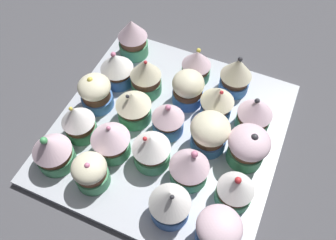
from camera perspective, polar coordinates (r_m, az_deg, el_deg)
The scene contains 24 objects.
ground_plane at distance 63.21cm, azimuth 0.00°, elevation -2.89°, with size 180.00×180.00×3.00cm, color #4C4C51.
baking_tray at distance 61.42cm, azimuth 0.00°, elevation -1.88°, with size 37.74×37.74×1.20cm.
cupcake_0 at distance 69.98cm, azimuth -5.72°, elevation 13.13°, with size 5.72×5.72×8.14cm.
cupcake_1 at distance 65.61cm, azimuth -8.25°, elevation 8.30°, with size 6.05×6.05×7.09cm.
cupcake_2 at distance 62.50cm, azimuth -11.75°, elevation 4.20°, with size 5.70×5.70×7.00cm.
cupcake_3 at distance 59.29cm, azimuth -14.30°, elevation -0.19°, with size 5.49×5.49×7.41cm.
cupcake_4 at distance 57.47cm, azimuth -18.24°, elevation -4.66°, with size 6.13×6.13×7.72cm.
cupcake_5 at distance 63.06cm, azimuth -3.62°, elevation 7.11°, with size 5.57×5.57×8.21cm.
cupcake_6 at distance 59.67cm, azimuth -5.72°, elevation 2.02°, with size 6.09×6.09×6.89cm.
cupcake_7 at distance 56.39cm, azimuth -9.26°, elevation -3.15°, with size 6.28×6.28×7.20cm.
cupcake_8 at distance 54.84cm, azimuth -12.41°, elevation -8.23°, with size 5.37×5.37×6.38cm.
cupcake_9 at distance 65.73cm, azimuth 4.59°, elevation 8.88°, with size 5.44×5.44×7.06cm.
cupcake_10 at distance 61.84cm, azimuth 3.24°, elevation 5.11°, with size 5.60×5.60×7.00cm.
cupcake_11 at distance 58.39cm, azimuth -0.12°, elevation 0.63°, with size 5.44×5.44×6.95cm.
cupcake_12 at distance 54.91cm, azimuth -2.94°, elevation -4.65°, with size 6.06×6.06×7.35cm.
cupcake_13 at distance 64.33cm, azimuth 10.97°, elevation 7.24°, with size 5.67×5.67×8.04cm.
cupcake_14 at distance 60.19cm, azimuth 7.97°, elevation 2.97°, with size 5.76×5.76×7.50cm.
cupcake_15 at distance 56.63cm, azimuth 6.74°, elevation -2.10°, with size 6.40×6.40×7.07cm.
cupcake_16 at distance 53.41cm, azimuth 3.48°, elevation -7.42°, with size 6.18×6.18×7.60cm.
cupcake_17 at distance 50.68cm, azimuth 0.32°, elevation -13.28°, with size 6.07×6.07×7.92cm.
cupcake_18 at distance 60.53cm, azimuth 13.86°, elevation 0.94°, with size 5.88×5.88×6.74cm.
cupcake_19 at distance 56.31cm, azimuth 12.76°, elevation -4.32°, with size 6.57×6.57×7.29cm.
cupcake_20 at distance 53.04cm, azimuth 10.86°, elevation -10.95°, with size 5.53×5.53×7.05cm.
cupcake_21 at distance 50.42cm, azimuth 8.09°, elevation -17.30°, with size 6.26×6.26×6.76cm.
Camera 1 is at (29.93, 13.09, 52.62)cm, focal length 37.69 mm.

